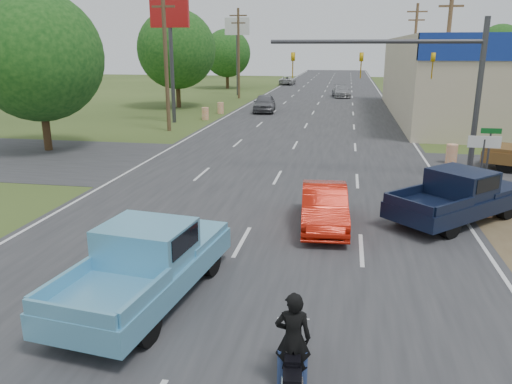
% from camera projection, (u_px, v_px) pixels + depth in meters
% --- Properties ---
extents(main_road, '(15.00, 180.00, 0.02)m').
position_uv_depth(main_road, '(313.00, 113.00, 45.57)').
color(main_road, '#2D2D30').
rests_on(main_road, ground).
extents(cross_road, '(120.00, 10.00, 0.02)m').
position_uv_depth(cross_road, '(283.00, 168.00, 24.78)').
color(cross_road, '#2D2D30').
rests_on(cross_road, ground).
extents(utility_pole_2, '(2.00, 0.28, 10.00)m').
position_uv_depth(utility_pole_2, '(446.00, 54.00, 33.97)').
color(utility_pole_2, '#4C3823').
rests_on(utility_pole_2, ground).
extents(utility_pole_3, '(2.00, 0.28, 10.00)m').
position_uv_depth(utility_pole_3, '(414.00, 52.00, 50.98)').
color(utility_pole_3, '#4C3823').
rests_on(utility_pole_3, ground).
extents(utility_pole_5, '(2.00, 0.28, 10.00)m').
position_uv_depth(utility_pole_5, '(166.00, 54.00, 34.36)').
color(utility_pole_5, '#4C3823').
rests_on(utility_pole_5, ground).
extents(utility_pole_6, '(2.00, 0.28, 10.00)m').
position_uv_depth(utility_pole_6, '(239.00, 51.00, 57.04)').
color(utility_pole_6, '#4C3823').
rests_on(utility_pole_6, ground).
extents(tree_0, '(7.14, 7.14, 8.84)m').
position_uv_depth(tree_0, '(38.00, 57.00, 27.58)').
color(tree_0, '#422D19').
rests_on(tree_0, ground).
extents(tree_1, '(7.56, 7.56, 9.36)m').
position_uv_depth(tree_1, '(176.00, 49.00, 48.20)').
color(tree_1, '#422D19').
rests_on(tree_1, ground).
extents(tree_2, '(6.72, 6.72, 8.32)m').
position_uv_depth(tree_2, '(227.00, 53.00, 71.17)').
color(tree_2, '#422D19').
rests_on(tree_2, ground).
extents(tree_4, '(9.24, 9.24, 11.44)m').
position_uv_depth(tree_4, '(9.00, 41.00, 86.09)').
color(tree_4, '#422D19').
rests_on(tree_4, ground).
extents(tree_5, '(7.98, 7.98, 9.88)m').
position_uv_depth(tree_5, '(500.00, 47.00, 90.81)').
color(tree_5, '#422D19').
rests_on(tree_5, ground).
extents(tree_6, '(8.82, 8.82, 10.92)m').
position_uv_depth(tree_6, '(184.00, 43.00, 100.83)').
color(tree_6, '#422D19').
rests_on(tree_6, ground).
extents(barrel_0, '(0.56, 0.56, 1.00)m').
position_uv_depth(barrel_0, '(486.00, 202.00, 17.61)').
color(barrel_0, orange).
rests_on(barrel_0, ground).
extents(barrel_1, '(0.56, 0.56, 1.00)m').
position_uv_depth(barrel_1, '(452.00, 154.00, 25.58)').
color(barrel_1, orange).
rests_on(barrel_1, ground).
extents(barrel_2, '(0.56, 0.56, 1.00)m').
position_uv_depth(barrel_2, '(205.00, 114.00, 41.20)').
color(barrel_2, orange).
rests_on(barrel_2, ground).
extents(barrel_3, '(0.56, 0.56, 1.00)m').
position_uv_depth(barrel_3, '(221.00, 108.00, 44.93)').
color(barrel_3, orange).
rests_on(barrel_3, ground).
extents(pole_sign_left_near, '(3.00, 0.35, 9.20)m').
position_uv_depth(pole_sign_left_near, '(170.00, 28.00, 37.79)').
color(pole_sign_left_near, '#3F3F44').
rests_on(pole_sign_left_near, ground).
extents(pole_sign_left_far, '(3.00, 0.35, 9.20)m').
position_uv_depth(pole_sign_left_far, '(237.00, 35.00, 60.48)').
color(pole_sign_left_far, '#3F3F44').
rests_on(pole_sign_left_far, ground).
extents(lane_sign, '(1.20, 0.08, 2.52)m').
position_uv_depth(lane_sign, '(483.00, 152.00, 19.07)').
color(lane_sign, '#3F3F44').
rests_on(lane_sign, ground).
extents(street_name_sign, '(0.80, 0.08, 2.61)m').
position_uv_depth(street_name_sign, '(488.00, 152.00, 20.47)').
color(street_name_sign, '#3F3F44').
rests_on(street_name_sign, ground).
extents(signal_mast, '(9.12, 0.40, 7.00)m').
position_uv_depth(signal_mast, '(416.00, 70.00, 21.50)').
color(signal_mast, '#3F3F44').
rests_on(signal_mast, ground).
extents(red_convertible, '(1.77, 4.29, 1.38)m').
position_uv_depth(red_convertible, '(324.00, 207.00, 16.46)').
color(red_convertible, '#B41608').
rests_on(red_convertible, ground).
extents(motorcycle, '(0.60, 1.94, 0.98)m').
position_uv_depth(motorcycle, '(292.00, 366.00, 8.65)').
color(motorcycle, black).
rests_on(motorcycle, ground).
extents(rider, '(0.67, 0.47, 1.73)m').
position_uv_depth(rider, '(293.00, 344.00, 8.57)').
color(rider, black).
rests_on(rider, ground).
extents(blue_pickup, '(2.83, 5.81, 1.85)m').
position_uv_depth(blue_pickup, '(148.00, 261.00, 11.73)').
color(blue_pickup, black).
rests_on(blue_pickup, ground).
extents(navy_pickup, '(5.27, 5.26, 1.78)m').
position_uv_depth(navy_pickup, '(460.00, 195.00, 17.06)').
color(navy_pickup, black).
rests_on(navy_pickup, ground).
extents(distant_car_grey, '(2.30, 4.87, 1.61)m').
position_uv_depth(distant_car_grey, '(264.00, 103.00, 45.90)').
color(distant_car_grey, slate).
rests_on(distant_car_grey, ground).
extents(distant_car_silver, '(2.49, 4.95, 1.38)m').
position_uv_depth(distant_car_silver, '(341.00, 91.00, 59.69)').
color(distant_car_silver, '#97989C').
rests_on(distant_car_silver, ground).
extents(distant_car_white, '(2.34, 4.85, 1.33)m').
position_uv_depth(distant_car_white, '(287.00, 80.00, 79.64)').
color(distant_car_white, '#B9B9B9').
rests_on(distant_car_white, ground).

